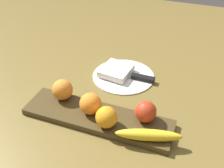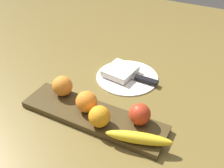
% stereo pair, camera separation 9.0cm
% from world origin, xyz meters
% --- Properties ---
extents(ground_plane, '(2.40, 2.40, 0.00)m').
position_xyz_m(ground_plane, '(0.00, 0.00, 0.00)').
color(ground_plane, brown).
extents(fruit_tray, '(0.48, 0.13, 0.02)m').
position_xyz_m(fruit_tray, '(-0.04, -0.00, 0.01)').
color(fruit_tray, '#48391E').
rests_on(fruit_tray, ground_plane).
extents(apple, '(0.07, 0.07, 0.07)m').
position_xyz_m(apple, '(-0.19, -0.03, 0.05)').
color(apple, '#BB341B').
rests_on(apple, fruit_tray).
extents(banana, '(0.19, 0.08, 0.03)m').
position_xyz_m(banana, '(-0.22, 0.04, 0.04)').
color(banana, yellow).
rests_on(banana, fruit_tray).
extents(orange_near_apple, '(0.07, 0.07, 0.07)m').
position_xyz_m(orange_near_apple, '(0.10, -0.04, 0.06)').
color(orange_near_apple, orange).
rests_on(orange_near_apple, fruit_tray).
extents(orange_near_banana, '(0.07, 0.07, 0.07)m').
position_xyz_m(orange_near_banana, '(-0.02, -0.01, 0.06)').
color(orange_near_banana, orange).
rests_on(orange_near_banana, fruit_tray).
extents(orange_center, '(0.07, 0.07, 0.07)m').
position_xyz_m(orange_center, '(-0.09, 0.03, 0.05)').
color(orange_center, orange).
rests_on(orange_center, fruit_tray).
extents(dinner_plate, '(0.24, 0.24, 0.01)m').
position_xyz_m(dinner_plate, '(-0.04, -0.26, 0.00)').
color(dinner_plate, white).
rests_on(dinner_plate, ground_plane).
extents(folded_napkin, '(0.12, 0.13, 0.02)m').
position_xyz_m(folded_napkin, '(-0.01, -0.26, 0.02)').
color(folded_napkin, white).
rests_on(folded_napkin, dinner_plate).
extents(knife, '(0.18, 0.02, 0.01)m').
position_xyz_m(knife, '(-0.11, -0.26, 0.01)').
color(knife, silver).
rests_on(knife, dinner_plate).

